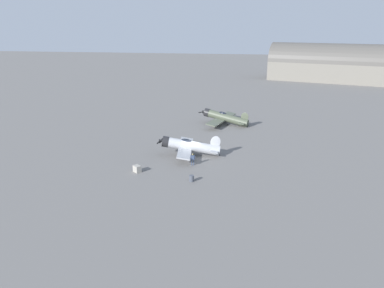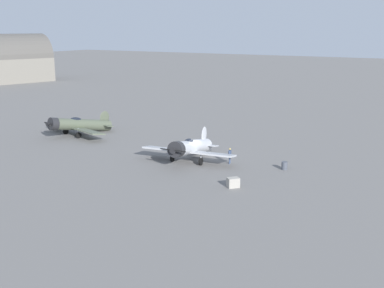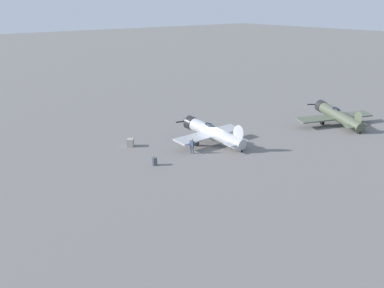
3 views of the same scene
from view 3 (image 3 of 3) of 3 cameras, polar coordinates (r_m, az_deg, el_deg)
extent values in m
plane|color=slate|center=(63.58, 2.46, -0.16)|extent=(400.00, 400.00, 0.00)
cylinder|color=#B7BABF|center=(63.20, 2.47, 1.11)|extent=(2.59, 8.59, 2.86)
cylinder|color=#232326|center=(65.63, -0.13, 2.26)|extent=(1.78, 1.36, 1.77)
cone|color=#232326|center=(66.05, -0.54, 2.44)|extent=(0.76, 0.74, 0.77)
cube|color=black|center=(66.15, -0.63, 2.46)|extent=(3.02, 0.31, 0.21)
ellipsoid|color=black|center=(63.54, 1.91, 1.93)|extent=(0.98, 1.87, 0.95)
cube|color=#ADAFB5|center=(63.90, 1.79, 1.05)|extent=(10.38, 3.22, 0.49)
ellipsoid|color=#B7BABF|center=(60.87, 4.96, 1.15)|extent=(0.35, 1.79, 2.10)
cube|color=#ADAFB5|center=(61.28, 4.79, 0.16)|extent=(3.51, 1.53, 0.28)
cylinder|color=#999BA0|center=(63.11, 0.45, 0.60)|extent=(0.14, 0.14, 1.04)
cylinder|color=black|center=(63.25, 0.45, 0.15)|extent=(0.30, 0.82, 0.80)
cylinder|color=#999BA0|center=(65.50, 2.43, 1.15)|extent=(0.14, 0.14, 1.04)
cylinder|color=black|center=(65.63, 2.43, 0.71)|extent=(0.30, 0.82, 0.80)
cylinder|color=black|center=(61.10, 5.28, -0.73)|extent=(0.13, 0.29, 0.28)
cylinder|color=#4C5442|center=(75.12, 15.46, 2.82)|extent=(3.84, 8.89, 2.88)
cylinder|color=#232326|center=(78.16, 13.60, 3.93)|extent=(1.89, 1.55, 1.77)
cone|color=#232326|center=(78.65, 13.33, 4.10)|extent=(0.84, 0.81, 0.76)
cube|color=black|center=(78.76, 13.26, 4.12)|extent=(2.85, 1.76, 0.25)
ellipsoid|color=black|center=(75.61, 15.09, 3.54)|extent=(1.21, 1.92, 0.94)
cube|color=#565E4C|center=(75.96, 14.95, 2.80)|extent=(11.71, 4.98, 0.48)
ellipsoid|color=#4C5442|center=(72.28, 17.28, 2.66)|extent=(0.59, 1.72, 1.92)
cube|color=#565E4C|center=(72.65, 17.11, 1.89)|extent=(3.57, 1.98, 0.27)
cylinder|color=#999BA0|center=(75.41, 13.70, 2.61)|extent=(0.14, 0.14, 0.95)
cylinder|color=black|center=(75.51, 13.68, 2.26)|extent=(0.41, 0.82, 0.80)
cylinder|color=#999BA0|center=(77.43, 15.67, 2.81)|extent=(0.14, 0.14, 0.95)
cylinder|color=black|center=(77.53, 15.65, 2.46)|extent=(0.41, 0.82, 0.80)
cylinder|color=black|center=(72.30, 17.43, 1.18)|extent=(0.17, 0.30, 0.28)
cylinder|color=#384766|center=(60.35, -0.12, -0.59)|extent=(0.13, 0.13, 0.86)
cylinder|color=#384766|center=(60.17, 0.12, -0.64)|extent=(0.13, 0.13, 0.86)
cube|color=#384766|center=(60.06, 0.00, 0.06)|extent=(0.34, 0.51, 0.61)
sphere|color=tan|center=(59.94, 0.00, 0.46)|extent=(0.23, 0.23, 0.23)
cylinder|color=#384766|center=(60.22, -0.22, 0.12)|extent=(0.09, 0.09, 0.57)
cylinder|color=#384766|center=(59.89, 0.22, 0.03)|extent=(0.09, 0.09, 0.57)
cube|color=#9E998E|center=(63.52, -6.59, 0.15)|extent=(1.25, 1.28, 0.90)
cylinder|color=#474C56|center=(56.29, -4.03, -1.85)|extent=(0.59, 0.59, 0.83)
torus|color=#474C56|center=(56.24, -4.03, -1.69)|extent=(0.63, 0.63, 0.04)
torus|color=#474C56|center=(56.34, -4.03, -2.01)|extent=(0.63, 0.63, 0.04)
camera|label=1|loc=(38.94, -61.94, 10.25)|focal=36.55mm
camera|label=2|loc=(90.68, -30.54, 11.49)|focal=45.28mm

